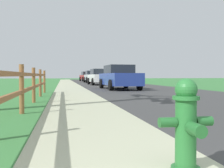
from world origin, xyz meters
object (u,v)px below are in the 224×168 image
object	(u,v)px
fire_hydrant	(186,123)
parked_car_red	(87,76)
parked_car_silver	(93,77)
parked_car_white	(100,77)
parked_suv_blue	(119,77)

from	to	relation	value
fire_hydrant	parked_car_red	size ratio (longest dim) A/B	0.17
parked_car_silver	parked_car_red	world-z (taller)	parked_car_red
fire_hydrant	parked_car_white	distance (m)	23.13
fire_hydrant	parked_car_white	world-z (taller)	parked_car_white
fire_hydrant	parked_suv_blue	size ratio (longest dim) A/B	0.17
fire_hydrant	parked_suv_blue	bearing A→B (deg)	80.45
parked_suv_blue	parked_car_white	size ratio (longest dim) A/B	1.10
parked_suv_blue	parked_car_silver	world-z (taller)	parked_suv_blue
parked_suv_blue	parked_car_red	distance (m)	25.26
fire_hydrant	parked_car_silver	distance (m)	30.75
fire_hydrant	parked_car_silver	world-z (taller)	parked_car_silver
parked_car_silver	parked_car_red	size ratio (longest dim) A/B	0.88
parked_suv_blue	parked_car_white	world-z (taller)	parked_suv_blue
parked_car_red	parked_car_silver	bearing A→B (deg)	-90.82
parked_car_white	parked_car_silver	world-z (taller)	parked_car_white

